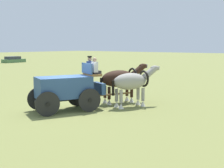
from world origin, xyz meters
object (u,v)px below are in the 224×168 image
at_px(draft_horse_near, 120,79).
at_px(draft_horse_off, 132,82).
at_px(parked_vehicle_g, 14,60).
at_px(show_wagon, 67,88).

relative_size(draft_horse_near, draft_horse_off, 1.05).
bearing_deg(parked_vehicle_g, show_wagon, -119.61).
xyz_separation_m(draft_horse_off, parked_vehicle_g, (19.39, 41.36, -0.84)).
bearing_deg(show_wagon, draft_horse_near, -12.73).
relative_size(draft_horse_near, parked_vehicle_g, 0.67).
distance_m(show_wagon, draft_horse_near, 3.58).
relative_size(draft_horse_off, parked_vehicle_g, 0.64).
height_order(show_wagon, draft_horse_off, show_wagon).
bearing_deg(draft_horse_off, show_wagon, 146.36).
bearing_deg(parked_vehicle_g, draft_horse_near, -115.18).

